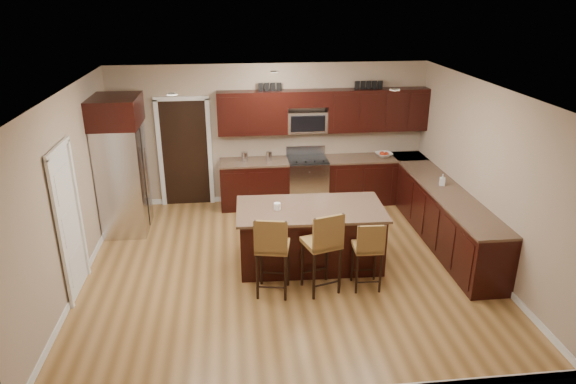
{
  "coord_description": "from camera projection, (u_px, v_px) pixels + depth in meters",
  "views": [
    {
      "loc": [
        -0.74,
        -6.84,
        3.96
      ],
      "look_at": [
        0.07,
        0.4,
        1.07
      ],
      "focal_mm": 32.0,
      "sensor_mm": 36.0,
      "label": 1
    }
  ],
  "objects": [
    {
      "name": "canister_short",
      "position": [
        269.0,
        156.0,
        9.74
      ],
      "size": [
        0.11,
        0.11,
        0.18
      ],
      "primitive_type": "cylinder",
      "color": "silver",
      "rests_on": "base_cabinets"
    },
    {
      "name": "island_jar",
      "position": [
        277.0,
        206.0,
        7.59
      ],
      "size": [
        0.1,
        0.1,
        0.1
      ],
      "primitive_type": "cylinder",
      "color": "white",
      "rests_on": "island"
    },
    {
      "name": "letter_decor",
      "position": [
        319.0,
        86.0,
        9.49
      ],
      "size": [
        2.2,
        0.03,
        0.15
      ],
      "primitive_type": null,
      "color": "black",
      "rests_on": "upper_cabinets"
    },
    {
      "name": "wall_left",
      "position": [
        69.0,
        193.0,
        7.05
      ],
      "size": [
        0.0,
        5.5,
        5.5
      ],
      "primitive_type": "plane",
      "rotation": [
        1.57,
        0.0,
        1.57
      ],
      "color": "tan",
      "rests_on": "floor"
    },
    {
      "name": "fruit_bowl",
      "position": [
        384.0,
        155.0,
        9.99
      ],
      "size": [
        0.38,
        0.38,
        0.08
      ],
      "primitive_type": "imported",
      "rotation": [
        0.0,
        0.0,
        0.2
      ],
      "color": "silver",
      "rests_on": "base_cabinets"
    },
    {
      "name": "floor",
      "position": [
        286.0,
        267.0,
        7.85
      ],
      "size": [
        6.0,
        6.0,
        0.0
      ],
      "primitive_type": "plane",
      "color": "olive",
      "rests_on": "ground"
    },
    {
      "name": "microwave",
      "position": [
        307.0,
        122.0,
        9.74
      ],
      "size": [
        0.76,
        0.31,
        0.4
      ],
      "primitive_type": "cube",
      "color": "silver",
      "rests_on": "upper_cabinets"
    },
    {
      "name": "stool_mid",
      "position": [
        324.0,
        243.0,
        6.94
      ],
      "size": [
        0.56,
        0.56,
        1.21
      ],
      "rotation": [
        0.0,
        0.0,
        0.29
      ],
      "color": "olive",
      "rests_on": "floor"
    },
    {
      "name": "stool_left",
      "position": [
        272.0,
        247.0,
        6.87
      ],
      "size": [
        0.52,
        0.52,
        1.19
      ],
      "rotation": [
        0.0,
        0.0,
        -0.2
      ],
      "color": "olive",
      "rests_on": "floor"
    },
    {
      "name": "stool_right",
      "position": [
        368.0,
        248.0,
        7.05
      ],
      "size": [
        0.4,
        0.4,
        1.04
      ],
      "rotation": [
        0.0,
        0.0,
        -0.04
      ],
      "color": "olive",
      "rests_on": "floor"
    },
    {
      "name": "ceiling",
      "position": [
        286.0,
        90.0,
        6.86
      ],
      "size": [
        6.0,
        6.0,
        0.0
      ],
      "primitive_type": "plane",
      "rotation": [
        3.14,
        0.0,
        0.0
      ],
      "color": "silver",
      "rests_on": "wall_back"
    },
    {
      "name": "refrigerator",
      "position": [
        122.0,
        164.0,
        8.67
      ],
      "size": [
        0.79,
        1.0,
        2.35
      ],
      "color": "silver",
      "rests_on": "floor"
    },
    {
      "name": "soap_bottle",
      "position": [
        442.0,
        180.0,
        8.51
      ],
      "size": [
        0.11,
        0.11,
        0.19
      ],
      "primitive_type": "imported",
      "rotation": [
        0.0,
        0.0,
        -0.35
      ],
      "color": "#B2B2B2",
      "rests_on": "base_cabinets"
    },
    {
      "name": "range",
      "position": [
        307.0,
        181.0,
        10.02
      ],
      "size": [
        0.76,
        0.64,
        1.11
      ],
      "color": "silver",
      "rests_on": "floor"
    },
    {
      "name": "island",
      "position": [
        310.0,
        237.0,
        7.84
      ],
      "size": [
        2.24,
        1.22,
        0.92
      ],
      "rotation": [
        0.0,
        0.0,
        -0.03
      ],
      "color": "black",
      "rests_on": "floor"
    },
    {
      "name": "floor_mat",
      "position": [
        342.0,
        214.0,
        9.7
      ],
      "size": [
        0.93,
        0.64,
        0.01
      ],
      "primitive_type": "cube",
      "rotation": [
        0.0,
        0.0,
        -0.05
      ],
      "color": "brown",
      "rests_on": "floor"
    },
    {
      "name": "canister_tall",
      "position": [
        245.0,
        157.0,
        9.69
      ],
      "size": [
        0.12,
        0.12,
        0.18
      ],
      "primitive_type": "cylinder",
      "color": "silver",
      "rests_on": "base_cabinets"
    },
    {
      "name": "wall_right",
      "position": [
        485.0,
        177.0,
        7.67
      ],
      "size": [
        0.0,
        5.5,
        5.5
      ],
      "primitive_type": "plane",
      "rotation": [
        1.57,
        0.0,
        -1.57
      ],
      "color": "tan",
      "rests_on": "floor"
    },
    {
      "name": "doorway",
      "position": [
        185.0,
        153.0,
        9.83
      ],
      "size": [
        0.85,
        0.03,
        2.06
      ],
      "primitive_type": "cube",
      "color": "black",
      "rests_on": "floor"
    },
    {
      "name": "upper_cabinets",
      "position": [
        326.0,
        110.0,
        9.67
      ],
      "size": [
        4.0,
        0.33,
        0.8
      ],
      "color": "black",
      "rests_on": "wall_back"
    },
    {
      "name": "wall_back",
      "position": [
        271.0,
        134.0,
        9.9
      ],
      "size": [
        6.0,
        0.0,
        6.0
      ],
      "primitive_type": "plane",
      "rotation": [
        1.57,
        0.0,
        0.0
      ],
      "color": "tan",
      "rests_on": "floor"
    },
    {
      "name": "base_cabinets",
      "position": [
        382.0,
        198.0,
        9.22
      ],
      "size": [
        4.02,
        3.96,
        0.92
      ],
      "color": "black",
      "rests_on": "floor"
    },
    {
      "name": "pantry_door",
      "position": [
        68.0,
        224.0,
        6.89
      ],
      "size": [
        0.03,
        0.8,
        2.04
      ],
      "primitive_type": "cube",
      "color": "white",
      "rests_on": "floor"
    }
  ]
}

